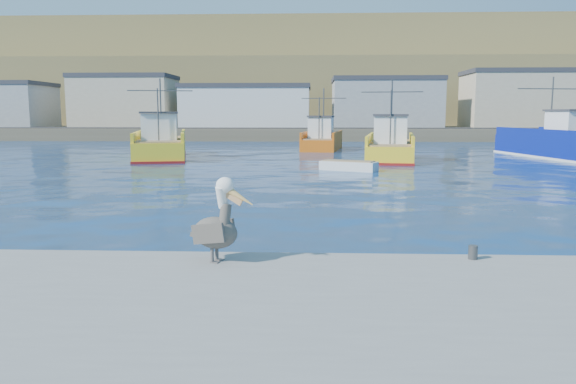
% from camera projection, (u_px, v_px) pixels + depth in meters
% --- Properties ---
extents(ground, '(260.00, 260.00, 0.00)m').
position_uv_depth(ground, '(329.00, 244.00, 15.66)').
color(ground, navy).
rests_on(ground, ground).
extents(dock_bollards, '(36.20, 0.20, 0.30)m').
position_uv_depth(dock_bollards, '(361.00, 251.00, 12.18)').
color(dock_bollards, '#4C4C4C').
rests_on(dock_bollards, dock).
extents(far_shore, '(200.00, 81.00, 24.00)m').
position_uv_depth(far_shore, '(315.00, 89.00, 122.44)').
color(far_shore, brown).
rests_on(far_shore, ground).
extents(trawler_yellow_a, '(6.27, 12.14, 6.55)m').
position_uv_depth(trawler_yellow_a, '(161.00, 145.00, 45.64)').
color(trawler_yellow_a, yellow).
rests_on(trawler_yellow_a, ground).
extents(trawler_yellow_b, '(5.01, 10.52, 6.36)m').
position_uv_depth(trawler_yellow_b, '(390.00, 148.00, 43.57)').
color(trawler_yellow_b, yellow).
rests_on(trawler_yellow_b, ground).
extents(trawler_blue, '(6.70, 13.60, 6.73)m').
position_uv_depth(trawler_blue, '(560.00, 144.00, 46.20)').
color(trawler_blue, navy).
rests_on(trawler_blue, ground).
extents(boat_orange, '(4.58, 9.00, 6.12)m').
position_uv_depth(boat_orange, '(322.00, 139.00, 56.02)').
color(boat_orange, '#D05B11').
rests_on(boat_orange, ground).
extents(skiff_mid, '(3.79, 2.60, 0.78)m').
position_uv_depth(skiff_mid, '(349.00, 167.00, 35.73)').
color(skiff_mid, silver).
rests_on(skiff_mid, ground).
extents(skiff_far, '(3.24, 3.98, 0.84)m').
position_uv_depth(skiff_far, '(572.00, 150.00, 51.65)').
color(skiff_far, silver).
rests_on(skiff_far, ground).
extents(pelican, '(1.45, 0.85, 1.81)m').
position_uv_depth(pelican, '(217.00, 226.00, 11.79)').
color(pelican, '#595451').
rests_on(pelican, dock).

